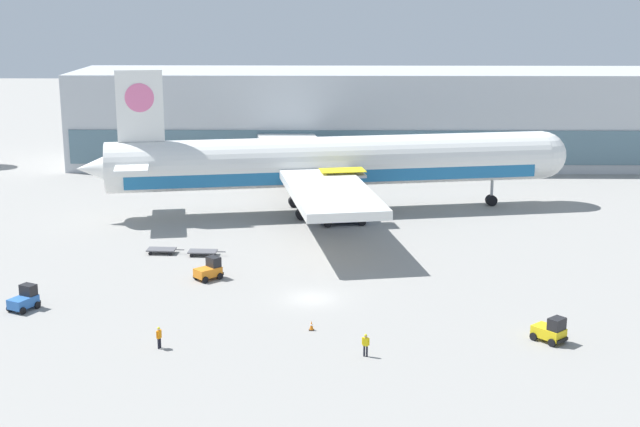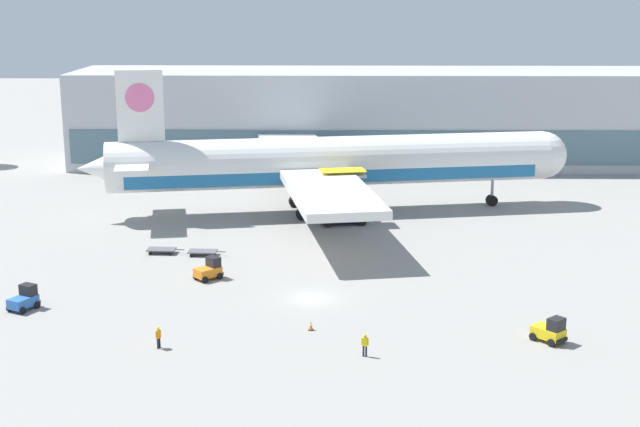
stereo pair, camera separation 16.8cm
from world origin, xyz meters
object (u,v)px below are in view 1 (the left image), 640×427
object	(u,v)px
baggage_tug_far	(209,270)
ground_crew_far	(159,336)
airplane_main	(326,164)
baggage_dolly_lead	(162,250)
traffic_cone_near	(311,326)
baggage_dolly_second	(203,252)
baggage_tug_foreground	(551,331)
scissor_lift_loader	(342,204)
ground_crew_near	(366,343)
baggage_tug_mid	(25,299)

from	to	relation	value
baggage_tug_far	ground_crew_far	size ratio (longest dim) A/B	1.66
airplane_main	baggage_dolly_lead	xyz separation A→B (m)	(-16.22, -17.58, -5.45)
ground_crew_far	traffic_cone_near	xyz separation A→B (m)	(11.04, 3.76, -0.59)
baggage_dolly_second	ground_crew_far	world-z (taller)	ground_crew_far
baggage_tug_foreground	traffic_cone_near	world-z (taller)	baggage_tug_foreground
airplane_main	scissor_lift_loader	world-z (taller)	airplane_main
ground_crew_near	baggage_tug_foreground	bearing A→B (deg)	-150.90
baggage_tug_mid	baggage_dolly_lead	xyz separation A→B (m)	(8.20, 16.26, -0.49)
airplane_main	baggage_tug_foreground	distance (m)	44.02
baggage_tug_far	ground_crew_near	bearing A→B (deg)	-95.19
baggage_tug_mid	baggage_tug_far	bearing A→B (deg)	-32.65
baggage_tug_foreground	baggage_dolly_second	distance (m)	36.49
baggage_dolly_lead	traffic_cone_near	bearing A→B (deg)	-50.12
baggage_tug_foreground	airplane_main	bearing A→B (deg)	160.82
ground_crew_near	traffic_cone_near	bearing A→B (deg)	-34.73
baggage_tug_mid	ground_crew_far	distance (m)	14.97
baggage_tug_foreground	ground_crew_far	size ratio (longest dim) A/B	1.67
baggage_tug_mid	baggage_tug_far	distance (m)	16.29
baggage_tug_mid	airplane_main	bearing A→B (deg)	-8.67
baggage_tug_mid	ground_crew_near	size ratio (longest dim) A/B	1.64
scissor_lift_loader	baggage_tug_far	bearing A→B (deg)	-131.19
airplane_main	scissor_lift_loader	distance (m)	6.70
baggage_dolly_second	traffic_cone_near	distance (m)	22.89
airplane_main	ground_crew_near	world-z (taller)	airplane_main
scissor_lift_loader	baggage_tug_far	distance (m)	23.76
scissor_lift_loader	baggage_dolly_lead	size ratio (longest dim) A/B	1.65
baggage_tug_far	baggage_dolly_lead	world-z (taller)	baggage_tug_far
scissor_lift_loader	baggage_dolly_second	distance (m)	19.07
baggage_dolly_second	ground_crew_far	xyz separation A→B (m)	(0.18, -23.72, 0.58)
baggage_dolly_lead	baggage_dolly_second	bearing A→B (deg)	-5.73
baggage_tug_mid	traffic_cone_near	xyz separation A→B (m)	(23.63, -4.34, -0.50)
baggage_dolly_lead	airplane_main	bearing A→B (deg)	50.36
baggage_dolly_lead	ground_crew_far	xyz separation A→B (m)	(4.39, -24.37, 0.58)
baggage_tug_far	traffic_cone_near	distance (m)	15.76
baggage_dolly_second	traffic_cone_near	world-z (taller)	traffic_cone_near
ground_crew_near	scissor_lift_loader	bearing A→B (deg)	-71.05
baggage_dolly_lead	baggage_dolly_second	xyz separation A→B (m)	(4.21, -0.65, 0.00)
airplane_main	baggage_dolly_lead	world-z (taller)	airplane_main
scissor_lift_loader	airplane_main	bearing A→B (deg)	99.63
baggage_dolly_second	traffic_cone_near	bearing A→B (deg)	-57.59
baggage_tug_foreground	traffic_cone_near	xyz separation A→B (m)	(-17.85, 2.09, -0.50)
baggage_tug_foreground	baggage_tug_far	size ratio (longest dim) A/B	1.00
airplane_main	ground_crew_far	size ratio (longest dim) A/B	34.76
ground_crew_near	traffic_cone_near	distance (m)	6.46
airplane_main	ground_crew_far	bearing A→B (deg)	-115.83
baggage_tug_mid	baggage_dolly_lead	distance (m)	18.22
baggage_tug_far	ground_crew_near	world-z (taller)	baggage_tug_far
baggage_tug_mid	scissor_lift_loader	bearing A→B (deg)	-15.59
traffic_cone_near	baggage_tug_foreground	bearing A→B (deg)	-6.67
airplane_main	ground_crew_far	world-z (taller)	airplane_main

